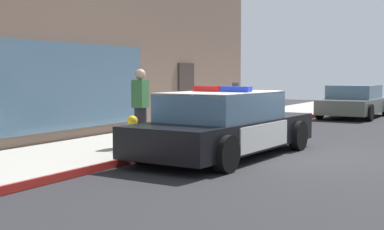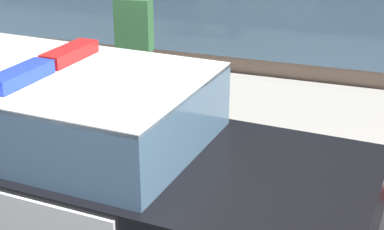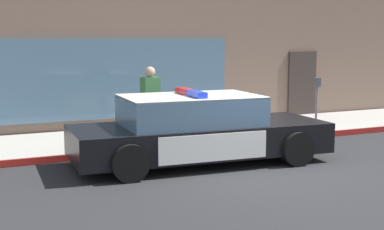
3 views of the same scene
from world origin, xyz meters
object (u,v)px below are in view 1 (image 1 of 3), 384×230
at_px(car_down_street, 354,102).
at_px(fire_hydrant, 133,133).
at_px(police_cruiser, 225,125).
at_px(parking_meter, 235,97).
at_px(pedestrian_on_sidewalk, 140,107).

bearing_deg(car_down_street, fire_hydrant, 173.59).
xyz_separation_m(police_cruiser, fire_hydrant, (-0.94, 1.71, -0.18)).
xyz_separation_m(fire_hydrant, parking_meter, (5.18, -0.03, 0.58)).
relative_size(fire_hydrant, car_down_street, 0.16).
height_order(fire_hydrant, pedestrian_on_sidewalk, pedestrian_on_sidewalk).
relative_size(pedestrian_on_sidewalk, parking_meter, 1.28).
height_order(car_down_street, parking_meter, parking_meter).
bearing_deg(fire_hydrant, pedestrian_on_sidewalk, 20.91).
height_order(car_down_street, pedestrian_on_sidewalk, pedestrian_on_sidewalk).
distance_m(police_cruiser, fire_hydrant, 1.96).
bearing_deg(fire_hydrant, police_cruiser, -61.36).
bearing_deg(pedestrian_on_sidewalk, fire_hydrant, 101.44).
distance_m(pedestrian_on_sidewalk, parking_meter, 4.51).
bearing_deg(pedestrian_on_sidewalk, police_cruiser, 178.18).
relative_size(fire_hydrant, pedestrian_on_sidewalk, 0.42).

